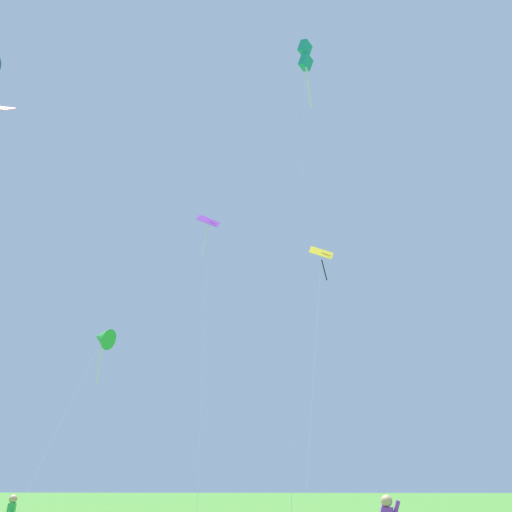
# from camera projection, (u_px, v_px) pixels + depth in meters

# --- Properties ---
(kite_yellow_diamond) EXTENTS (3.55, 11.78, 23.44)m
(kite_yellow_diamond) POSITION_uv_depth(u_px,v_px,m) (322.00, 260.00, 49.46)
(kite_yellow_diamond) COLOR yellow
(kite_yellow_diamond) RESTS_ON ground_plane
(kite_purple_streamer) EXTENTS (1.95, 6.61, 16.66)m
(kite_purple_streamer) POSITION_uv_depth(u_px,v_px,m) (207.00, 234.00, 29.90)
(kite_purple_streamer) COLOR purple
(kite_purple_streamer) RESTS_ON ground_plane
(kite_green_small) EXTENTS (2.25, 8.99, 13.82)m
(kite_green_small) POSITION_uv_depth(u_px,v_px,m) (102.00, 338.00, 41.94)
(kite_green_small) COLOR green
(kite_green_small) RESTS_ON ground_plane
(kite_teal_box) EXTENTS (1.97, 5.75, 27.40)m
(kite_teal_box) POSITION_uv_depth(u_px,v_px,m) (305.00, 58.00, 32.19)
(kite_teal_box) COLOR teal
(kite_teal_box) RESTS_ON ground_plane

